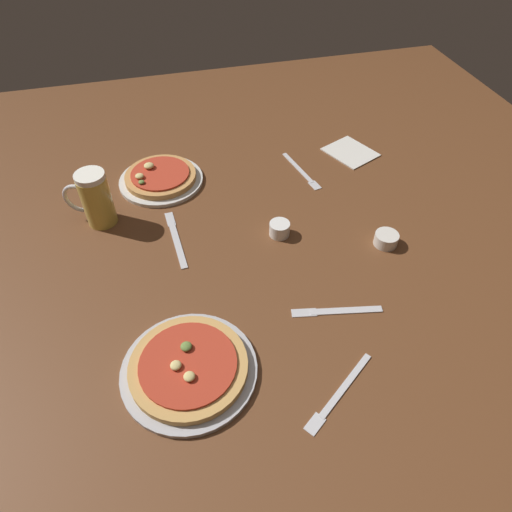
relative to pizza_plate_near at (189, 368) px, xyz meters
name	(u,v)px	position (x,y,z in m)	size (l,w,h in m)	color
ground_plane	(256,265)	(0.22, 0.28, -0.03)	(2.40, 2.40, 0.03)	brown
pizza_plate_near	(189,368)	(0.00, 0.00, 0.00)	(0.29, 0.29, 0.05)	#B2B2B7
pizza_plate_far	(161,178)	(0.02, 0.70, 0.00)	(0.26, 0.26, 0.05)	silver
beer_mug_dark	(95,199)	(-0.17, 0.55, 0.07)	(0.14, 0.09, 0.17)	gold
ramekin_sauce	(280,229)	(0.31, 0.37, 0.00)	(0.06, 0.06, 0.04)	white
ramekin_butter	(386,239)	(0.58, 0.26, 0.00)	(0.06, 0.06, 0.03)	silver
napkin_folded	(350,152)	(0.67, 0.70, -0.01)	(0.14, 0.16, 0.01)	silver
fork_left	(339,393)	(0.29, -0.13, -0.01)	(0.19, 0.15, 0.01)	silver
knife_right	(336,311)	(0.36, 0.07, -0.01)	(0.22, 0.06, 0.01)	silver
fork_spare	(302,171)	(0.47, 0.64, -0.01)	(0.06, 0.22, 0.01)	silver
knife_spare	(176,238)	(0.03, 0.42, -0.01)	(0.03, 0.24, 0.01)	silver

